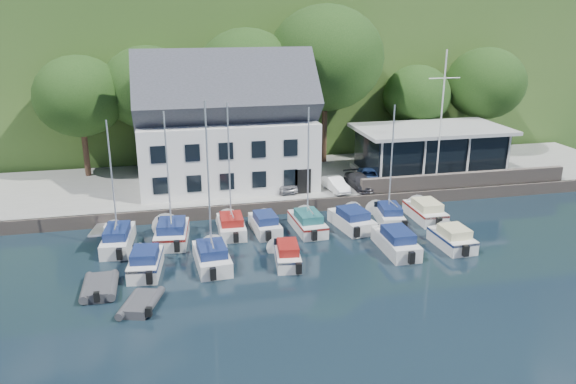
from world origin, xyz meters
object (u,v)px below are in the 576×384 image
boat_r1_1 (168,175)px  boat_r2_4 (452,236)px  boat_r2_3 (396,239)px  dinghy_1 (141,302)px  boat_r1_5 (352,218)px  dinghy_0 (100,285)px  boat_r1_0 (112,180)px  boat_r2_1 (209,195)px  boat_r1_7 (425,209)px  car_silver (282,181)px  boat_r1_3 (265,222)px  car_blue (369,176)px  boat_r1_2 (230,175)px  flagpole (441,120)px  car_dgrey (360,181)px  boat_r1_4 (308,171)px  club_pavilion (430,150)px  boat_r2_0 (145,260)px  harbor_building (226,133)px  boat_r2_2 (287,252)px  boat_r1_6 (391,168)px  car_white (335,184)px

boat_r1_1 → boat_r2_4: (18.02, -4.96, -3.95)m
boat_r2_3 → dinghy_1: (-15.98, -4.01, -0.44)m
boat_r1_5 → boat_r2_4: bearing=-50.8°
boat_r1_1 → dinghy_0: boat_r1_1 is taller
boat_r1_0 → boat_r2_1: (5.78, -4.19, -0.03)m
boat_r1_7 → dinghy_1: 22.32m
car_silver → boat_r1_3: bearing=-119.9°
boat_r1_5 → boat_r1_1: bearing=169.5°
boat_r1_7 → boat_r2_4: size_ratio=1.16×
car_blue → boat_r1_2: bearing=-134.6°
flagpole → boat_r1_3: 17.06m
boat_r1_3 → boat_r1_7: size_ratio=0.93×
boat_r1_0 → car_silver: bearing=34.0°
car_blue → flagpole: bearing=4.4°
boat_r1_5 → car_silver: bearing=108.3°
boat_r2_1 → boat_r1_2: bearing=66.8°
flagpole → car_dgrey: bearing=174.7°
dinghy_1 → flagpole: bearing=48.6°
boat_r1_4 → car_blue: bearing=40.1°
car_blue → boat_r1_7: 6.67m
boat_r1_1 → boat_r2_3: (14.15, -4.72, -3.91)m
club_pavilion → boat_r1_2: size_ratio=1.57×
boat_r1_1 → boat_r2_0: size_ratio=1.78×
boat_r1_1 → boat_r1_4: (9.44, -0.01, -0.31)m
club_pavilion → boat_r1_7: club_pavilion is taller
boat_r1_3 → boat_r2_1: size_ratio=0.59×
boat_r1_2 → boat_r2_0: (-5.73, -5.05, -3.44)m
harbor_building → boat_r2_2: harbor_building is taller
boat_r1_3 → boat_r2_2: boat_r1_3 is taller
harbor_building → boat_r1_1: bearing=-118.0°
boat_r1_4 → boat_r2_3: boat_r1_4 is taller
boat_r1_6 → boat_r1_4: bearing=-168.3°
boat_r1_0 → boat_r2_1: bearing=-30.7°
car_dgrey → boat_r2_0: car_dgrey is taller
car_silver → boat_r1_1: 11.62m
boat_r1_5 → boat_r1_7: (5.94, 0.51, -0.00)m
flagpole → boat_r2_4: (-3.77, -9.98, -5.77)m
boat_r2_1 → boat_r1_4: bearing=28.1°
boat_r2_3 → boat_r2_4: bearing=-3.5°
boat_r2_1 → boat_r2_4: boat_r2_1 is taller
car_silver → dinghy_1: car_silver is taller
car_white → boat_r1_5: size_ratio=0.58×
harbor_building → boat_r1_6: harbor_building is taller
car_blue → boat_r2_1: 18.10m
boat_r1_3 → boat_r2_0: boat_r2_0 is taller
car_blue → boat_r2_2: car_blue is taller
car_silver → boat_r1_7: (9.56, -6.37, -0.92)m
club_pavilion → boat_r1_4: size_ratio=1.51×
boat_r1_4 → boat_r2_3: (4.71, -4.71, -3.60)m
car_white → dinghy_1: car_white is taller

